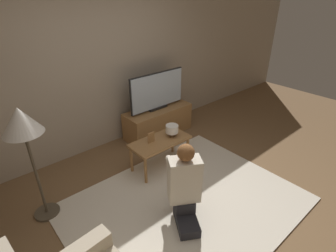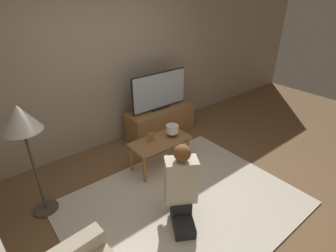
# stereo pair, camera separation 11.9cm
# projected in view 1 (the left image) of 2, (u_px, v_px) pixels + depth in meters

# --- Properties ---
(ground_plane) EXTENTS (10.00, 10.00, 0.00)m
(ground_plane) POSITION_uv_depth(u_px,v_px,m) (185.00, 205.00, 3.18)
(ground_plane) COLOR brown
(wall_back) EXTENTS (10.00, 0.06, 2.60)m
(wall_back) POSITION_uv_depth(u_px,v_px,m) (97.00, 67.00, 3.86)
(wall_back) COLOR tan
(wall_back) RESTS_ON ground_plane
(rug) EXTENTS (2.69, 2.08, 0.02)m
(rug) POSITION_uv_depth(u_px,v_px,m) (185.00, 204.00, 3.18)
(rug) COLOR beige
(rug) RESTS_ON ground_plane
(tv_stand) EXTENTS (1.21, 0.46, 0.49)m
(tv_stand) POSITION_uv_depth(u_px,v_px,m) (158.00, 121.00, 4.62)
(tv_stand) COLOR olive
(tv_stand) RESTS_ON ground_plane
(tv) EXTENTS (1.07, 0.08, 0.64)m
(tv) POSITION_uv_depth(u_px,v_px,m) (157.00, 91.00, 4.36)
(tv) COLOR black
(tv) RESTS_ON tv_stand
(coffee_table) EXTENTS (0.85, 0.41, 0.45)m
(coffee_table) POSITION_uv_depth(u_px,v_px,m) (160.00, 144.00, 3.68)
(coffee_table) COLOR olive
(coffee_table) RESTS_ON ground_plane
(floor_lamp) EXTENTS (0.39, 0.39, 1.35)m
(floor_lamp) POSITION_uv_depth(u_px,v_px,m) (22.00, 128.00, 2.53)
(floor_lamp) COLOR #4C4233
(floor_lamp) RESTS_ON ground_plane
(person_kneeling) EXTENTS (0.60, 0.77, 0.96)m
(person_kneeling) POSITION_uv_depth(u_px,v_px,m) (185.00, 184.00, 2.80)
(person_kneeling) COLOR #232328
(person_kneeling) RESTS_ON rug
(picture_frame) EXTENTS (0.11, 0.01, 0.15)m
(picture_frame) POSITION_uv_depth(u_px,v_px,m) (151.00, 137.00, 3.57)
(picture_frame) COLOR olive
(picture_frame) RESTS_ON coffee_table
(table_lamp) EXTENTS (0.18, 0.18, 0.17)m
(table_lamp) POSITION_uv_depth(u_px,v_px,m) (172.00, 130.00, 3.71)
(table_lamp) COLOR #4C3823
(table_lamp) RESTS_ON coffee_table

